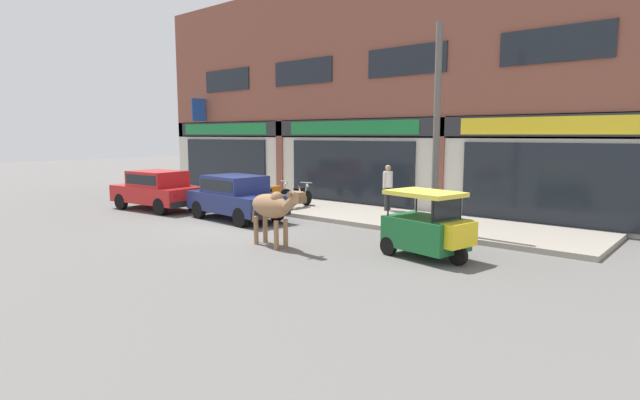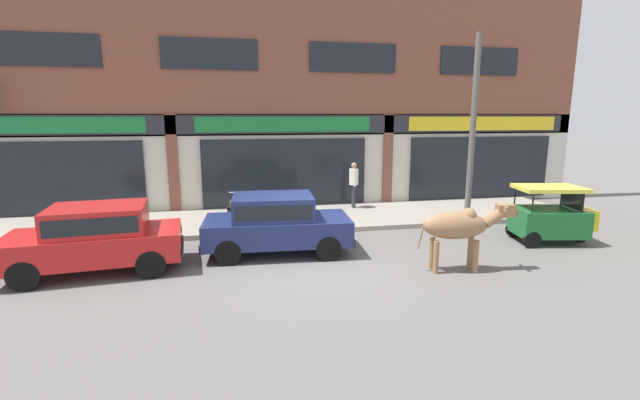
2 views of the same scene
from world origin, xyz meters
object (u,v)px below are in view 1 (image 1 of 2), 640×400
car_0 (157,188)px  auto_rickshaw (428,229)px  cow (273,207)px  utility_pole (437,129)px  car_1 (236,195)px  motorcycle_0 (272,194)px  pedestrian (388,183)px  motorcycle_1 (297,197)px

car_0 → auto_rickshaw: 11.19m
cow → auto_rickshaw: cow is taller
auto_rickshaw → utility_pole: size_ratio=0.38×
cow → car_0: size_ratio=0.58×
car_1 → auto_rickshaw: size_ratio=1.75×
car_0 → motorcycle_0: 4.26m
car_1 → auto_rickshaw: 7.31m
pedestrian → auto_rickshaw: bearing=-48.7°
motorcycle_0 → pedestrian: pedestrian is taller
motorcycle_1 → pedestrian: size_ratio=1.13×
cow → car_0: cow is taller
pedestrian → utility_pole: 4.27m
car_0 → pedestrian: size_ratio=2.33×
cow → car_1: bearing=152.3°
auto_rickshaw → motorcycle_0: size_ratio=1.17×
car_0 → car_1: bearing=7.4°
cow → auto_rickshaw: size_ratio=1.02×
auto_rickshaw → pedestrian: size_ratio=1.32×
auto_rickshaw → utility_pole: (-1.08, 2.33, 2.27)m
motorcycle_1 → pedestrian: (2.91, 1.53, 0.60)m
motorcycle_0 → car_0: bearing=-133.1°
motorcycle_1 → car_0: bearing=-142.5°
cow → utility_pole: utility_pole is taller
cow → motorcycle_0: bearing=136.2°
auto_rickshaw → motorcycle_0: auto_rickshaw is taller
utility_pole → auto_rickshaw: bearing=-65.1°
motorcycle_0 → utility_pole: 7.63m
auto_rickshaw → motorcycle_1: auto_rickshaw is taller
cow → motorcycle_1: bearing=127.2°
motorcycle_0 → motorcycle_1: bearing=3.3°
car_0 → auto_rickshaw: (11.19, 0.01, -0.15)m
car_0 → utility_pole: bearing=13.0°
cow → car_0: bearing=169.2°
auto_rickshaw → pedestrian: bearing=131.3°
car_0 → utility_pole: (10.11, 2.34, 2.12)m
car_0 → utility_pole: size_ratio=0.67×
car_1 → motorcycle_0: 2.79m
motorcycle_0 → car_1: bearing=-69.1°
cow → pedestrian: (-0.62, 6.18, 0.12)m
car_0 → pedestrian: pedestrian is taller
auto_rickshaw → motorcycle_1: size_ratio=1.17×
motorcycle_1 → utility_pole: 6.48m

